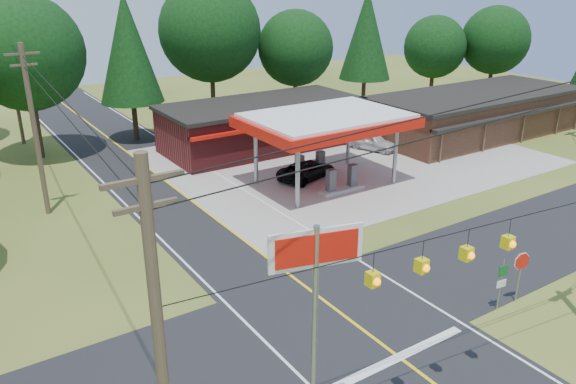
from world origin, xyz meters
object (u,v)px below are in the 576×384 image
sedan_car (372,142)px  gas_canopy (327,123)px  octagonal_stop_sign (521,265)px  suv_car (307,170)px  big_stop_sign (316,286)px

sedan_car → gas_canopy: bearing=-171.2°
gas_canopy → octagonal_stop_sign: size_ratio=4.41×
suv_car → sedan_car: sedan_car is taller
gas_canopy → octagonal_stop_sign: bearing=-96.9°
gas_canopy → octagonal_stop_sign: gas_canopy is taller
big_stop_sign → octagonal_stop_sign: (12.00, 1.45, -3.63)m
gas_canopy → octagonal_stop_sign: 16.86m
sedan_car → octagonal_stop_sign: size_ratio=1.70×
sedan_car → octagonal_stop_sign: bearing=-134.9°
suv_car → sedan_car: size_ratio=1.13×
gas_canopy → suv_car: size_ratio=2.31×
octagonal_stop_sign → gas_canopy: bearing=83.1°
gas_canopy → octagonal_stop_sign: (-2.00, -16.56, -2.48)m
sedan_car → big_stop_sign: 31.66m
big_stop_sign → octagonal_stop_sign: size_ratio=3.01×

